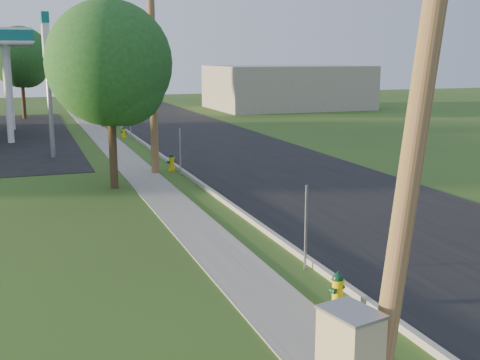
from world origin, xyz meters
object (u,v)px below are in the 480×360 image
at_px(utility_pole_far, 99,57).
at_px(tree_verge, 112,68).
at_px(price_pylon, 46,44).
at_px(hydrant_far, 124,132).
at_px(hydrant_near, 338,290).
at_px(utility_cabinet, 350,358).
at_px(utility_pole_near, 426,60).
at_px(tree_lot, 22,59).
at_px(utility_pole_mid, 152,54).
at_px(hydrant_mid, 172,162).

relative_size(utility_pole_far, tree_verge, 1.38).
distance_m(price_pylon, hydrant_far, 9.31).
distance_m(hydrant_near, utility_cabinet, 3.44).
relative_size(utility_pole_near, price_pylon, 1.38).
distance_m(tree_verge, tree_lot, 28.40).
relative_size(tree_verge, utility_cabinet, 4.83).
bearing_deg(utility_pole_far, tree_lot, 122.80).
bearing_deg(hydrant_far, utility_pole_near, -91.02).
xyz_separation_m(utility_pole_near, utility_pole_mid, (-0.00, 18.00, 0.15)).
bearing_deg(tree_lot, utility_pole_mid, -79.02).
relative_size(hydrant_near, hydrant_mid, 0.93).
height_order(hydrant_far, utility_cabinet, utility_cabinet).
xyz_separation_m(price_pylon, tree_verge, (1.94, -7.98, -0.99)).
xyz_separation_m(hydrant_far, utility_cabinet, (-1.53, -29.94, 0.38)).
xyz_separation_m(utility_pole_near, tree_lot, (-5.00, 43.75, -0.18)).
relative_size(utility_pole_mid, hydrant_near, 13.41).
bearing_deg(price_pylon, utility_cabinet, -82.97).
height_order(tree_lot, hydrant_far, tree_lot).
height_order(tree_verge, hydrant_mid, tree_verge).
distance_m(utility_pole_near, utility_pole_far, 36.00).
relative_size(utility_pole_mid, price_pylon, 1.43).
height_order(utility_pole_far, utility_cabinet, utility_pole_far).
xyz_separation_m(tree_verge, hydrant_mid, (2.73, 2.73, -4.05)).
distance_m(utility_pole_near, tree_verge, 15.64).
distance_m(hydrant_mid, hydrant_far, 11.66).
relative_size(utility_pole_near, tree_verge, 1.38).
height_order(utility_pole_near, tree_verge, utility_pole_near).
distance_m(utility_pole_near, tree_lot, 44.04).
bearing_deg(hydrant_far, hydrant_mid, -88.86).
bearing_deg(hydrant_mid, utility_pole_near, -92.41).
bearing_deg(utility_pole_near, hydrant_mid, 87.59).
relative_size(utility_pole_near, hydrant_mid, 12.03).
bearing_deg(utility_cabinet, price_pylon, 97.03).
height_order(hydrant_near, hydrant_far, hydrant_near).
bearing_deg(hydrant_mid, utility_pole_mid, -162.17).
relative_size(hydrant_near, utility_cabinet, 0.51).
distance_m(utility_pole_near, hydrant_mid, 18.79).
bearing_deg(utility_pole_mid, utility_pole_near, -90.00).
bearing_deg(tree_lot, tree_verge, -83.87).
bearing_deg(utility_cabinet, hydrant_near, 63.85).
height_order(price_pylon, hydrant_near, price_pylon).
xyz_separation_m(utility_pole_mid, tree_verge, (-1.96, -2.48, -0.52)).
bearing_deg(utility_pole_far, hydrant_near, -89.11).
height_order(utility_pole_mid, hydrant_far, utility_pole_mid).
bearing_deg(hydrant_mid, tree_lot, 102.73).
distance_m(utility_pole_far, hydrant_near, 33.26).
xyz_separation_m(utility_pole_mid, price_pylon, (-3.90, 5.50, 0.48)).
distance_m(utility_pole_far, price_pylon, 13.11).
relative_size(hydrant_mid, utility_cabinet, 0.55).
bearing_deg(hydrant_near, hydrant_mid, 89.03).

